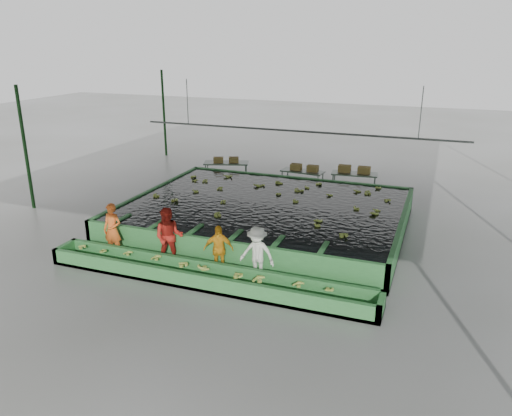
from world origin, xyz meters
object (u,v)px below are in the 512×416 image
at_px(worker_c, 218,249).
at_px(box_stack_mid, 304,171).
at_px(sorting_trough, 205,276).
at_px(worker_b, 169,237).
at_px(box_stack_right, 354,173).
at_px(packing_table_mid, 302,180).
at_px(packing_table_right, 354,183).
at_px(flotation_tank, 265,214).
at_px(packing_table_left, 226,172).
at_px(box_stack_left, 226,162).
at_px(worker_a, 113,230).
at_px(worker_d, 257,254).

height_order(worker_c, box_stack_mid, worker_c).
bearing_deg(sorting_trough, worker_b, 153.33).
bearing_deg(worker_c, box_stack_right, 55.55).
height_order(packing_table_mid, box_stack_right, box_stack_right).
bearing_deg(packing_table_right, flotation_tank, -113.41).
xyz_separation_m(flotation_tank, packing_table_left, (-3.87, 5.07, 0.04)).
xyz_separation_m(packing_table_left, packing_table_mid, (3.85, 0.04, -0.04)).
bearing_deg(sorting_trough, box_stack_left, 110.81).
distance_m(box_stack_left, box_stack_right, 6.15).
height_order(box_stack_left, box_stack_mid, box_stack_left).
distance_m(worker_b, packing_table_right, 10.46).
xyz_separation_m(worker_a, packing_table_left, (-0.21, 9.37, -0.38)).
distance_m(worker_d, box_stack_left, 10.63).
height_order(worker_d, box_stack_mid, worker_d).
height_order(packing_table_left, packing_table_right, packing_table_left).
bearing_deg(box_stack_right, worker_b, -111.72).
height_order(packing_table_left, box_stack_right, box_stack_right).
xyz_separation_m(flotation_tank, worker_a, (-3.66, -4.30, 0.42)).
height_order(packing_table_right, box_stack_left, box_stack_left).
bearing_deg(worker_a, worker_c, -1.07).
bearing_deg(packing_table_right, worker_d, -96.13).
bearing_deg(worker_d, worker_a, -178.01).
relative_size(worker_a, packing_table_mid, 0.89).
distance_m(worker_d, box_stack_right, 9.81).
height_order(flotation_tank, worker_c, worker_c).
distance_m(sorting_trough, worker_c, 0.95).
relative_size(worker_a, packing_table_left, 0.81).
bearing_deg(flotation_tank, worker_c, -89.13).
xyz_separation_m(flotation_tank, packing_table_mid, (-0.02, 5.11, -0.01)).
bearing_deg(worker_d, box_stack_right, 86.11).
height_order(sorting_trough, worker_a, worker_a).
relative_size(flotation_tank, packing_table_mid, 5.12).
bearing_deg(flotation_tank, box_stack_mid, 89.49).
relative_size(flotation_tank, worker_c, 6.61).
xyz_separation_m(worker_a, box_stack_mid, (3.71, 9.46, 0.02)).
bearing_deg(worker_b, worker_d, -19.45).
bearing_deg(worker_d, worker_c, -178.01).
distance_m(packing_table_left, box_stack_right, 6.19).
relative_size(packing_table_left, packing_table_mid, 1.10).
height_order(worker_a, packing_table_left, worker_a).
bearing_deg(packing_table_left, worker_d, -61.17).
xyz_separation_m(worker_b, box_stack_mid, (1.64, 9.46, -0.03)).
bearing_deg(worker_a, worker_b, -1.07).
distance_m(worker_d, packing_table_mid, 9.51).
distance_m(worker_a, worker_b, 2.07).
bearing_deg(worker_d, packing_table_right, 85.86).
xyz_separation_m(worker_b, worker_d, (2.88, 0.00, -0.10)).
bearing_deg(packing_table_right, box_stack_mid, -174.43).
bearing_deg(worker_b, worker_a, 160.55).
relative_size(worker_b, worker_d, 1.13).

